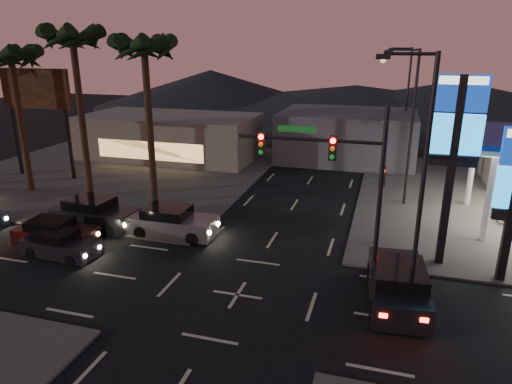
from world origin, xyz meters
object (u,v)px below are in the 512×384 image
(suv_station, at_px, (398,284))
(pylon_sign_tall, at_px, (456,134))
(car_lane_b_mid, at_px, (95,214))
(car_lane_a_mid, at_px, (55,233))
(traffic_signal_mast, at_px, (338,172))
(car_lane_a_front, at_px, (60,244))
(car_lane_b_front, at_px, (172,222))

(suv_station, bearing_deg, pylon_sign_tall, 64.17)
(pylon_sign_tall, distance_m, car_lane_b_mid, 19.81)
(car_lane_a_mid, bearing_deg, car_lane_b_mid, 81.01)
(car_lane_b_mid, bearing_deg, suv_station, -12.14)
(car_lane_b_mid, height_order, suv_station, suv_station)
(traffic_signal_mast, height_order, car_lane_a_front, traffic_signal_mast)
(traffic_signal_mast, distance_m, suv_station, 5.24)
(pylon_sign_tall, distance_m, traffic_signal_mast, 6.02)
(traffic_signal_mast, height_order, car_lane_b_mid, traffic_signal_mast)
(traffic_signal_mast, bearing_deg, car_lane_b_mid, 167.92)
(traffic_signal_mast, xyz_separation_m, suv_station, (2.75, -0.61, -4.42))
(traffic_signal_mast, relative_size, car_lane_a_front, 1.96)
(car_lane_a_front, xyz_separation_m, car_lane_a_mid, (-1.12, 1.04, 0.05))
(car_lane_a_mid, relative_size, car_lane_b_mid, 0.83)
(pylon_sign_tall, xyz_separation_m, car_lane_a_mid, (-19.44, -3.33, -5.74))
(pylon_sign_tall, bearing_deg, car_lane_a_front, -166.60)
(car_lane_b_front, bearing_deg, car_lane_b_mid, -178.90)
(pylon_sign_tall, relative_size, car_lane_a_mid, 2.03)
(car_lane_a_mid, xyz_separation_m, suv_station, (17.45, -0.79, 0.15))
(car_lane_b_front, distance_m, suv_station, 12.65)
(car_lane_b_front, xyz_separation_m, car_lane_b_mid, (-4.92, -0.09, 0.03))
(traffic_signal_mast, xyz_separation_m, car_lane_b_mid, (-14.25, 3.05, -4.44))
(pylon_sign_tall, height_order, car_lane_b_mid, pylon_sign_tall)
(traffic_signal_mast, xyz_separation_m, car_lane_b_front, (-9.33, 3.14, -4.47))
(car_lane_a_mid, relative_size, car_lane_b_front, 0.88)
(car_lane_a_mid, distance_m, car_lane_b_front, 6.13)
(traffic_signal_mast, distance_m, car_lane_b_front, 10.82)
(car_lane_a_mid, relative_size, suv_station, 0.82)
(car_lane_a_front, bearing_deg, pylon_sign_tall, 13.40)
(car_lane_a_front, bearing_deg, car_lane_b_mid, 99.68)
(car_lane_b_front, bearing_deg, car_lane_a_mid, -151.13)
(car_lane_b_front, bearing_deg, traffic_signal_mast, -18.62)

